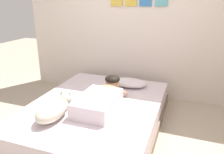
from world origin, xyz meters
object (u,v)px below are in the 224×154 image
cell_phone (89,116)px  dog (54,109)px  pillow (129,83)px  person_lying (102,97)px  coffee_cup (117,86)px  bed (96,114)px

cell_phone → dog: bearing=-158.1°
pillow → person_lying: person_lying is taller
pillow → dog: size_ratio=0.90×
person_lying → coffee_cup: 0.57m
pillow → coffee_cup: pillow is taller
dog → coffee_cup: (0.37, 1.02, -0.07)m
bed → pillow: size_ratio=4.01×
person_lying → coffee_cup: size_ratio=7.36×
coffee_cup → dog: bearing=-110.0°
pillow → bed: bearing=-109.1°
pillow → dog: (-0.51, -1.18, 0.05)m
bed → dog: bearing=-119.2°
bed → dog: (-0.27, -0.49, 0.27)m
pillow → cell_phone: 1.06m
person_lying → coffee_cup: bearing=90.9°
bed → coffee_cup: (0.09, 0.53, 0.20)m
coffee_cup → person_lying: bearing=-89.1°
person_lying → dog: size_ratio=1.60×
bed → coffee_cup: size_ratio=16.67×
coffee_cup → cell_phone: (-0.03, -0.88, -0.03)m
bed → cell_phone: size_ratio=14.89×
dog → pillow: bearing=66.5°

